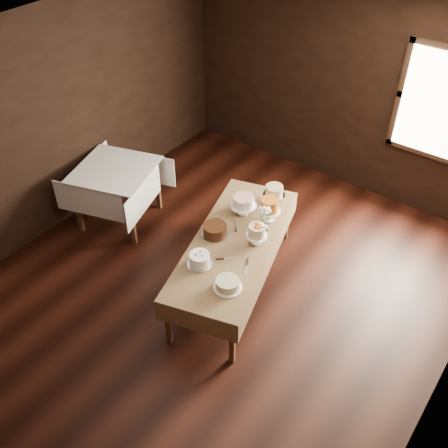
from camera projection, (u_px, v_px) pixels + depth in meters
floor at (214, 295)px, 6.06m from camera, size 5.00×6.00×0.01m
ceiling at (209, 64)px, 4.26m from camera, size 5.00×6.00×0.01m
wall_back at (348, 92)px, 7.00m from camera, size 5.00×0.02×2.80m
wall_left at (50, 125)px, 6.31m from camera, size 0.02×6.00×2.80m
window at (447, 107)px, 6.24m from camera, size 1.10×0.05×1.30m
display_table at (234, 244)px, 5.79m from camera, size 1.46×2.38×0.69m
side_table at (115, 175)px, 6.69m from camera, size 1.21×1.21×0.82m
cake_speckled at (274, 195)px, 6.24m from camera, size 0.27×0.27×0.24m
cake_lattice at (243, 206)px, 6.07m from camera, size 0.34×0.34×0.23m
cake_caramel at (269, 211)px, 5.95m from camera, size 0.28×0.28×0.31m
cake_chocolate at (215, 230)px, 5.81m from camera, size 0.36×0.36×0.13m
cake_flowers at (257, 235)px, 5.67m from camera, size 0.25×0.25×0.25m
cake_swirl at (200, 260)px, 5.43m from camera, size 0.28×0.28×0.14m
cake_cream at (228, 284)px, 5.18m from camera, size 0.29×0.29×0.10m
cake_server_a at (231, 258)px, 5.54m from camera, size 0.19×0.18×0.01m
cake_server_b at (246, 269)px, 5.41m from camera, size 0.14×0.22×0.01m
cake_server_c at (236, 223)px, 5.99m from camera, size 0.17×0.21×0.01m
cake_server_d at (262, 230)px, 5.89m from camera, size 0.09×0.24×0.01m
flower_vase at (264, 227)px, 5.84m from camera, size 0.13×0.13×0.13m
flower_bouquet at (265, 215)px, 5.72m from camera, size 0.14×0.14×0.20m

